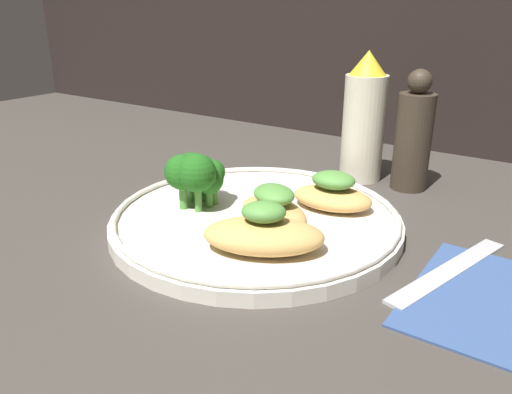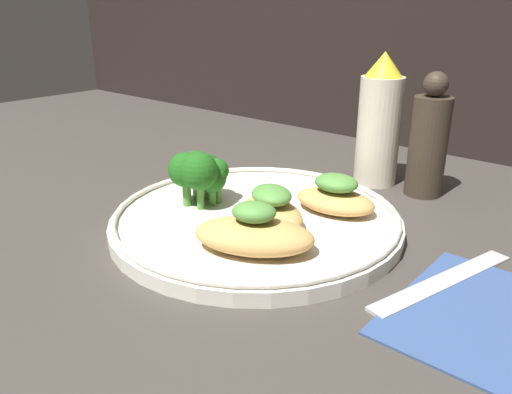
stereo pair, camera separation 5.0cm
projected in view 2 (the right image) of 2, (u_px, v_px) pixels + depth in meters
The scene contains 10 objects.
ground_plane at pixel (256, 232), 51.92cm from camera, with size 180.00×180.00×1.00cm, color #3D3833.
plate at pixel (256, 219), 51.38cm from camera, with size 29.67×29.67×2.00cm.
grilled_meat_front at pixel (254, 233), 43.37cm from camera, with size 12.19×10.26×4.54cm.
grilled_meat_middle at pixel (271, 210), 48.53cm from camera, with size 10.06×8.65×3.96cm.
grilled_meat_back at pixel (335, 197), 51.56cm from camera, with size 9.09×6.50×4.06cm.
broccoli_bunch at pixel (200, 171), 52.91cm from camera, with size 6.30×6.43×6.19cm.
sauce_bottle at pixel (379, 123), 61.96cm from camera, with size 5.34×5.34×16.42cm.
pepper_grinder at pixel (429, 141), 58.49cm from camera, with size 4.39×4.39×14.66cm.
fork at pixel (444, 280), 41.34cm from camera, with size 6.10×16.44×0.60cm.
napkin at pixel (512, 324), 35.82cm from camera, with size 15.87×15.87×0.40cm.
Camera 2 is at (30.60, -35.72, 21.77)cm, focal length 35.00 mm.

